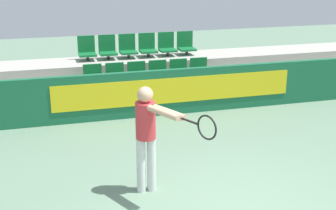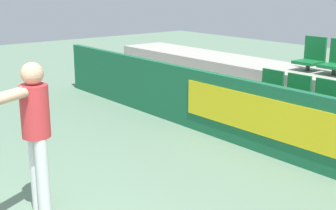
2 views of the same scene
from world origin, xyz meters
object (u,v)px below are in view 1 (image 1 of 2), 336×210
tennis_player (149,130)px  stadium_chair_11 (186,45)px  stadium_chair_3 (159,75)px  stadium_chair_6 (87,50)px  stadium_chair_7 (108,49)px  stadium_chair_9 (148,47)px  stadium_chair_10 (167,46)px  stadium_chair_1 (116,78)px  stadium_chair_5 (200,72)px  stadium_chair_4 (179,74)px  stadium_chair_2 (137,77)px  stadium_chair_8 (128,48)px  stadium_chair_0 (93,80)px

tennis_player → stadium_chair_11: bearing=40.5°
stadium_chair_3 → stadium_chair_6: size_ratio=1.00×
stadium_chair_7 → stadium_chair_9: same height
tennis_player → stadium_chair_10: bearing=45.3°
stadium_chair_1 → stadium_chair_11: size_ratio=1.00×
tennis_player → stadium_chair_5: bearing=35.2°
stadium_chair_3 → stadium_chair_4: 0.50m
stadium_chair_2 → stadium_chair_7: (-0.50, 1.10, 0.45)m
stadium_chair_9 → stadium_chair_10: bearing=0.0°
stadium_chair_2 → stadium_chair_8: size_ratio=1.00×
stadium_chair_3 → tennis_player: tennis_player is taller
stadium_chair_4 → stadium_chair_6: 2.32m
stadium_chair_5 → stadium_chair_4: bearing=180.0°
stadium_chair_7 → tennis_player: size_ratio=0.36×
stadium_chair_0 → stadium_chair_11: size_ratio=1.00×
stadium_chair_0 → stadium_chair_7: 1.29m
stadium_chair_0 → stadium_chair_10: (2.00, 1.10, 0.45)m
stadium_chair_4 → stadium_chair_5: same height
stadium_chair_0 → stadium_chair_3: (1.50, 0.00, 0.00)m
stadium_chair_10 → stadium_chair_5: bearing=-65.6°
stadium_chair_0 → stadium_chair_10: 2.32m
stadium_chair_5 → stadium_chair_1: bearing=180.0°
stadium_chair_2 → stadium_chair_8: stadium_chair_8 is taller
stadium_chair_0 → stadium_chair_6: 1.19m
stadium_chair_6 → stadium_chair_10: 2.00m
stadium_chair_6 → stadium_chair_7: same height
stadium_chair_9 → stadium_chair_10: size_ratio=1.00×
stadium_chair_1 → stadium_chair_9: bearing=47.8°
stadium_chair_2 → stadium_chair_8: (0.00, 1.10, 0.45)m
stadium_chair_2 → stadium_chair_9: size_ratio=1.00×
stadium_chair_1 → stadium_chair_4: 1.50m
stadium_chair_10 → stadium_chair_3: bearing=-114.4°
stadium_chair_2 → stadium_chair_1: bearing=180.0°
stadium_chair_3 → stadium_chair_8: 1.29m
stadium_chair_8 → stadium_chair_10: bearing=0.0°
stadium_chair_7 → stadium_chair_8: size_ratio=1.00×
stadium_chair_1 → stadium_chair_9: (1.00, 1.10, 0.45)m
stadium_chair_0 → stadium_chair_5: same height
stadium_chair_0 → stadium_chair_2: (1.00, 0.00, 0.00)m
stadium_chair_7 → stadium_chair_9: 1.00m
stadium_chair_5 → stadium_chair_6: 2.76m
stadium_chair_9 → stadium_chair_3: bearing=-90.0°
stadium_chair_0 → stadium_chair_3: same height
stadium_chair_5 → stadium_chair_8: size_ratio=1.00×
stadium_chair_2 → stadium_chair_4: bearing=0.0°
stadium_chair_7 → stadium_chair_2: bearing=-65.6°
stadium_chair_5 → stadium_chair_9: bearing=132.2°
stadium_chair_10 → stadium_chair_11: bearing=0.0°
stadium_chair_10 → stadium_chair_11: 0.50m
stadium_chair_0 → stadium_chair_11: (2.49, 1.10, 0.45)m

